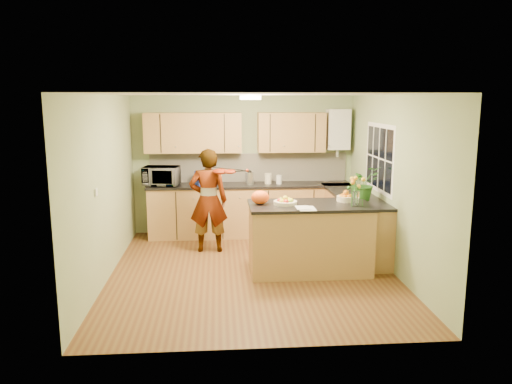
{
  "coord_description": "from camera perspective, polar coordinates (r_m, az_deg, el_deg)",
  "views": [
    {
      "loc": [
        -0.47,
        -6.82,
        2.45
      ],
      "look_at": [
        0.09,
        0.5,
        1.07
      ],
      "focal_mm": 35.0,
      "sensor_mm": 36.0,
      "label": 1
    }
  ],
  "objects": [
    {
      "name": "wall_front",
      "position": [
        4.75,
        1.42,
        -3.97
      ],
      "size": [
        4.0,
        0.02,
        2.5
      ],
      "primitive_type": "cube",
      "color": "gray",
      "rests_on": "floor"
    },
    {
      "name": "blue_box",
      "position": [
        8.89,
        -5.87,
        1.63
      ],
      "size": [
        0.37,
        0.33,
        0.25
      ],
      "primitive_type": "cube",
      "rotation": [
        0.0,
        0.0,
        0.39
      ],
      "color": "#213498",
      "rests_on": "back_counter"
    },
    {
      "name": "ceiling_lamp",
      "position": [
        7.13,
        -0.64,
        10.76
      ],
      "size": [
        0.3,
        0.3,
        0.07
      ],
      "color": "#FFEABF",
      "rests_on": "ceiling"
    },
    {
      "name": "papers",
      "position": [
        6.75,
        5.82,
        -1.87
      ],
      "size": [
        0.23,
        0.31,
        0.01
      ],
      "primitive_type": "cube",
      "color": "silver",
      "rests_on": "peninsula_island"
    },
    {
      "name": "window_right",
      "position": [
        7.87,
        13.9,
        3.79
      ],
      "size": [
        0.01,
        1.3,
        1.05
      ],
      "color": "white",
      "rests_on": "wall_right"
    },
    {
      "name": "back_counter",
      "position": [
        9.01,
        -0.67,
        -2.03
      ],
      "size": [
        3.64,
        0.62,
        0.94
      ],
      "color": "#A47041",
      "rests_on": "floor"
    },
    {
      "name": "light_switch",
      "position": [
        6.5,
        -17.81,
        -0.03
      ],
      "size": [
        0.02,
        0.09,
        0.09
      ],
      "primitive_type": "cube",
      "color": "white",
      "rests_on": "wall_left"
    },
    {
      "name": "splashback",
      "position": [
        9.16,
        -0.79,
        2.82
      ],
      "size": [
        3.6,
        0.02,
        0.52
      ],
      "primitive_type": "cube",
      "color": "beige",
      "rests_on": "back_counter"
    },
    {
      "name": "floor",
      "position": [
        7.26,
        -0.44,
        -9.06
      ],
      "size": [
        4.5,
        4.5,
        0.0
      ],
      "primitive_type": "plane",
      "color": "brown",
      "rests_on": "ground"
    },
    {
      "name": "ceiling",
      "position": [
        6.83,
        -0.47,
        11.09
      ],
      "size": [
        4.0,
        4.5,
        0.02
      ],
      "primitive_type": "cube",
      "color": "silver",
      "rests_on": "wall_back"
    },
    {
      "name": "boiler",
      "position": [
        9.18,
        9.34,
        7.07
      ],
      "size": [
        0.4,
        0.3,
        0.86
      ],
      "color": "white",
      "rests_on": "wall_back"
    },
    {
      "name": "violin",
      "position": [
        7.72,
        -4.07,
        2.36
      ],
      "size": [
        0.7,
        0.61,
        0.18
      ],
      "primitive_type": null,
      "rotation": [
        0.17,
        0.0,
        -0.61
      ],
      "color": "#560E05",
      "rests_on": "violinist"
    },
    {
      "name": "wall_back",
      "position": [
        9.16,
        -1.42,
        3.13
      ],
      "size": [
        4.0,
        0.02,
        2.5
      ],
      "primitive_type": "cube",
      "color": "gray",
      "rests_on": "floor"
    },
    {
      "name": "wall_left",
      "position": [
        7.09,
        -16.8,
        0.47
      ],
      "size": [
        0.02,
        4.5,
        2.5
      ],
      "primitive_type": "cube",
      "color": "gray",
      "rests_on": "floor"
    },
    {
      "name": "violinist",
      "position": [
        8.03,
        -5.46,
        -0.98
      ],
      "size": [
        0.61,
        0.41,
        1.67
      ],
      "primitive_type": "imported",
      "rotation": [
        0.0,
        0.0,
        3.13
      ],
      "color": "#D8A884",
      "rests_on": "floor"
    },
    {
      "name": "potted_plant",
      "position": [
        7.63,
        12.18,
        0.99
      ],
      "size": [
        0.59,
        0.56,
        0.52
      ],
      "primitive_type": "imported",
      "rotation": [
        0.0,
        0.0,
        0.41
      ],
      "color": "#306B23",
      "rests_on": "right_counter"
    },
    {
      "name": "flower_vase",
      "position": [
        6.97,
        11.36,
        0.81
      ],
      "size": [
        0.24,
        0.24,
        0.45
      ],
      "rotation": [
        0.0,
        0.0,
        0.19
      ],
      "color": "silver",
      "rests_on": "peninsula_island"
    },
    {
      "name": "upper_cabinets",
      "position": [
        8.92,
        -2.52,
        6.8
      ],
      "size": [
        3.2,
        0.34,
        0.7
      ],
      "color": "#A47041",
      "rests_on": "wall_back"
    },
    {
      "name": "right_counter",
      "position": [
        8.21,
        11.08,
        -3.48
      ],
      "size": [
        0.62,
        2.24,
        0.94
      ],
      "color": "#A47041",
      "rests_on": "floor"
    },
    {
      "name": "kettle",
      "position": [
        8.89,
        -0.73,
        1.66
      ],
      "size": [
        0.16,
        0.16,
        0.29
      ],
      "rotation": [
        0.0,
        0.0,
        -0.05
      ],
      "color": "silver",
      "rests_on": "back_counter"
    },
    {
      "name": "orange_bag",
      "position": [
        6.99,
        0.48,
        -0.62
      ],
      "size": [
        0.28,
        0.24,
        0.19
      ],
      "primitive_type": "ellipsoid",
      "rotation": [
        0.0,
        0.0,
        0.1
      ],
      "color": "#FF5515",
      "rests_on": "peninsula_island"
    },
    {
      "name": "jar_cream",
      "position": [
        8.94,
        1.39,
        1.56
      ],
      "size": [
        0.16,
        0.16,
        0.19
      ],
      "primitive_type": "cylinder",
      "rotation": [
        0.0,
        0.0,
        -0.37
      ],
      "color": "beige",
      "rests_on": "back_counter"
    },
    {
      "name": "jar_white",
      "position": [
        8.93,
        2.65,
        1.44
      ],
      "size": [
        0.1,
        0.1,
        0.16
      ],
      "primitive_type": "cylinder",
      "rotation": [
        0.0,
        0.0,
        0.03
      ],
      "color": "white",
      "rests_on": "back_counter"
    },
    {
      "name": "fruit_dish",
      "position": [
        6.99,
        3.37,
        -1.05
      ],
      "size": [
        0.33,
        0.33,
        0.12
      ],
      "color": "beige",
      "rests_on": "peninsula_island"
    },
    {
      "name": "orange_bowl",
      "position": [
        7.31,
        10.23,
        -0.55
      ],
      "size": [
        0.26,
        0.26,
        0.15
      ],
      "color": "beige",
      "rests_on": "peninsula_island"
    },
    {
      "name": "microwave",
      "position": [
        8.91,
        -10.77,
        1.81
      ],
      "size": [
        0.66,
        0.49,
        0.33
      ],
      "primitive_type": "imported",
      "rotation": [
        0.0,
        0.0,
        -0.15
      ],
      "color": "white",
      "rests_on": "back_counter"
    },
    {
      "name": "wall_right",
      "position": [
        7.35,
        15.3,
        0.89
      ],
      "size": [
        0.02,
        4.5,
        2.5
      ],
      "primitive_type": "cube",
      "color": "gray",
      "rests_on": "floor"
    },
    {
      "name": "peninsula_island",
      "position": [
        7.18,
        6.11,
        -5.21
      ],
      "size": [
        1.72,
        0.88,
        0.98
      ],
      "color": "#A47041",
      "rests_on": "floor"
    }
  ]
}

